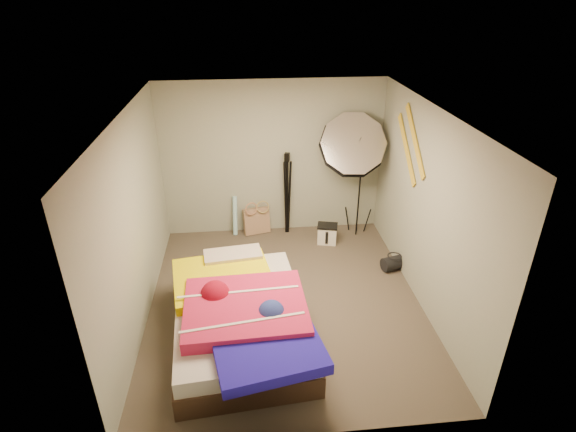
{
  "coord_description": "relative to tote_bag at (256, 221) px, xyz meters",
  "views": [
    {
      "loc": [
        -0.45,
        -4.74,
        3.71
      ],
      "look_at": [
        0.1,
        0.6,
        0.95
      ],
      "focal_mm": 28.0,
      "sensor_mm": 36.0,
      "label": 1
    }
  ],
  "objects": [
    {
      "name": "bed",
      "position": [
        -0.28,
        -2.53,
        0.1
      ],
      "size": [
        1.73,
        2.4,
        0.62
      ],
      "color": "#402A1D",
      "rests_on": "floor"
    },
    {
      "name": "wrapping_roll",
      "position": [
        -0.35,
        0.0,
        0.11
      ],
      "size": [
        0.11,
        0.2,
        0.66
      ],
      "primitive_type": "cylinder",
      "rotation": [
        -0.17,
        0.0,
        -0.21
      ],
      "color": "#50B9D8",
      "rests_on": "floor"
    },
    {
      "name": "wall_back",
      "position": [
        0.3,
        0.1,
        1.03
      ],
      "size": [
        3.5,
        0.0,
        3.5
      ],
      "primitive_type": "plane",
      "rotation": [
        1.57,
        0.0,
        0.0
      ],
      "color": "gray",
      "rests_on": "floor"
    },
    {
      "name": "ceiling",
      "position": [
        0.3,
        -1.9,
        2.28
      ],
      "size": [
        4.0,
        4.0,
        0.0
      ],
      "primitive_type": "plane",
      "rotation": [
        3.14,
        0.0,
        0.0
      ],
      "color": "silver",
      "rests_on": "wall_back"
    },
    {
      "name": "floor",
      "position": [
        0.3,
        -1.9,
        -0.22
      ],
      "size": [
        4.0,
        4.0,
        0.0
      ],
      "primitive_type": "plane",
      "color": "brown",
      "rests_on": "ground"
    },
    {
      "name": "duffel_bag",
      "position": [
        1.95,
        -1.32,
        -0.11
      ],
      "size": [
        0.38,
        0.29,
        0.21
      ],
      "primitive_type": "cylinder",
      "rotation": [
        0.0,
        1.57,
        0.26
      ],
      "color": "black",
      "rests_on": "floor"
    },
    {
      "name": "wall_stripe_upper",
      "position": [
        2.03,
        -1.3,
        1.73
      ],
      "size": [
        0.02,
        0.91,
        0.78
      ],
      "primitive_type": "cube",
      "rotation": [
        0.7,
        0.0,
        0.0
      ],
      "color": "gold",
      "rests_on": "wall_right"
    },
    {
      "name": "wall_front",
      "position": [
        0.3,
        -3.9,
        1.03
      ],
      "size": [
        3.5,
        0.0,
        3.5
      ],
      "primitive_type": "plane",
      "rotation": [
        -1.57,
        0.0,
        0.0
      ],
      "color": "gray",
      "rests_on": "floor"
    },
    {
      "name": "photo_umbrella",
      "position": [
        1.49,
        -0.24,
        1.33
      ],
      "size": [
        1.31,
        1.02,
        2.15
      ],
      "color": "black",
      "rests_on": "floor"
    },
    {
      "name": "wall_right",
      "position": [
        2.05,
        -1.9,
        1.03
      ],
      "size": [
        0.0,
        4.0,
        4.0
      ],
      "primitive_type": "plane",
      "rotation": [
        1.57,
        0.0,
        -1.57
      ],
      "color": "gray",
      "rests_on": "floor"
    },
    {
      "name": "wall_stripe_lower",
      "position": [
        2.03,
        -1.05,
        1.53
      ],
      "size": [
        0.02,
        0.91,
        0.78
      ],
      "primitive_type": "cube",
      "rotation": [
        0.7,
        0.0,
        0.0
      ],
      "color": "gold",
      "rests_on": "wall_right"
    },
    {
      "name": "camera_case",
      "position": [
        1.12,
        -0.46,
        -0.07
      ],
      "size": [
        0.34,
        0.27,
        0.29
      ],
      "primitive_type": "cube",
      "rotation": [
        0.0,
        0.0,
        -0.24
      ],
      "color": "white",
      "rests_on": "floor"
    },
    {
      "name": "tote_bag",
      "position": [
        0.0,
        0.0,
        0.0
      ],
      "size": [
        0.46,
        0.29,
        0.45
      ],
      "primitive_type": "cube",
      "rotation": [
        -0.14,
        0.0,
        0.24
      ],
      "color": "tan",
      "rests_on": "floor"
    },
    {
      "name": "camera_tripod",
      "position": [
        0.51,
        -0.04,
        0.58
      ],
      "size": [
        0.1,
        0.1,
        1.4
      ],
      "color": "black",
      "rests_on": "floor"
    },
    {
      "name": "wall_left",
      "position": [
        -1.45,
        -1.9,
        1.03
      ],
      "size": [
        0.0,
        4.0,
        4.0
      ],
      "primitive_type": "plane",
      "rotation": [
        1.57,
        0.0,
        1.57
      ],
      "color": "gray",
      "rests_on": "floor"
    }
  ]
}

